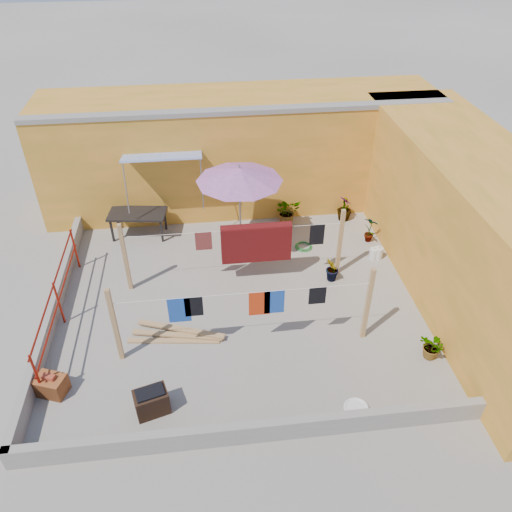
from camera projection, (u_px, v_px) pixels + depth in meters
name	position (u px, v px, depth m)	size (l,w,h in m)	color
ground	(239.00, 302.00, 11.46)	(80.00, 80.00, 0.00)	#9E998E
wall_back	(240.00, 150.00, 14.31)	(11.00, 3.27, 3.21)	orange
wall_right	(471.00, 229.00, 11.01)	(2.40, 9.00, 3.20)	orange
parapet_front	(258.00, 431.00, 8.46)	(8.30, 0.16, 0.44)	gray
parapet_left	(54.00, 309.00, 10.93)	(0.16, 7.30, 0.44)	gray
red_railing	(57.00, 297.00, 10.50)	(0.05, 4.20, 1.10)	maroon
clothesline_rig	(253.00, 251.00, 11.31)	(5.09, 2.35, 1.80)	tan
patio_umbrella	(239.00, 175.00, 11.69)	(2.48, 2.48, 2.50)	gray
outdoor_table	(137.00, 215.00, 13.30)	(1.59, 0.94, 0.71)	black
brick_stack	(51.00, 385.00, 9.28)	(0.64, 0.55, 0.47)	#9D4F24
lumber_pile	(177.00, 335.00, 10.52)	(2.05, 0.83, 0.13)	tan
brazier	(152.00, 402.00, 8.91)	(0.68, 0.54, 0.53)	black
white_basin	(356.00, 408.00, 9.05)	(0.46, 0.46, 0.08)	silver
water_jug_a	(373.00, 254.00, 12.73)	(0.21, 0.21, 0.33)	silver
water_jug_b	(378.00, 253.00, 12.73)	(0.23, 0.23, 0.36)	silver
green_hose	(304.00, 246.00, 13.19)	(0.46, 0.46, 0.07)	#1A7529
plant_back_a	(287.00, 211.00, 13.95)	(0.70, 0.60, 0.78)	#195217
plant_back_b	(344.00, 208.00, 14.12)	(0.41, 0.41, 0.73)	#195217
plant_right_a	(370.00, 229.00, 13.22)	(0.41, 0.28, 0.77)	#195217
plant_right_b	(332.00, 269.00, 11.88)	(0.38, 0.31, 0.69)	#195217
plant_right_c	(433.00, 347.00, 9.93)	(0.51, 0.45, 0.57)	#195217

